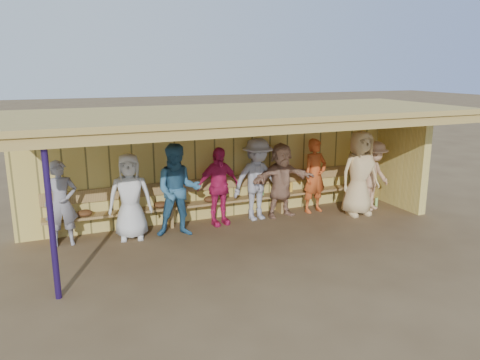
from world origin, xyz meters
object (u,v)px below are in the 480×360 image
(player_e, at_px, (257,179))
(player_f, at_px, (281,180))
(player_g, at_px, (315,176))
(bench, at_px, (227,195))
(player_a, at_px, (61,204))
(player_d, at_px, (218,186))
(player_h, at_px, (360,173))
(player_c, at_px, (178,190))
(player_b, at_px, (130,197))
(player_extra, at_px, (374,176))

(player_e, relative_size, player_f, 1.08)
(player_g, xyz_separation_m, bench, (-2.06, 0.31, -0.33))
(player_a, relative_size, player_d, 0.97)
(player_h, bearing_deg, player_g, 146.03)
(player_c, bearing_deg, player_d, 31.87)
(player_b, relative_size, player_g, 0.99)
(player_g, bearing_deg, player_h, -44.29)
(player_extra, bearing_deg, player_b, 159.45)
(player_e, bearing_deg, bench, 146.86)
(player_c, xyz_separation_m, bench, (1.27, 0.64, -0.40))
(player_g, height_order, player_h, player_h)
(player_a, height_order, player_e, player_e)
(player_f, height_order, player_h, player_h)
(player_b, bearing_deg, player_extra, 7.69)
(player_d, relative_size, player_f, 1.00)
(player_e, xyz_separation_m, player_g, (1.46, 0.00, -0.05))
(player_c, bearing_deg, player_g, 18.37)
(player_c, distance_m, player_g, 3.34)
(player_b, height_order, player_extra, player_b)
(player_e, bearing_deg, player_d, 173.92)
(player_c, bearing_deg, player_b, 179.84)
(player_b, distance_m, player_c, 0.93)
(player_d, distance_m, player_f, 1.49)
(player_d, xyz_separation_m, player_f, (1.49, 0.00, -0.00))
(player_d, xyz_separation_m, player_g, (2.36, 0.00, 0.02))
(player_extra, bearing_deg, player_e, 154.37)
(player_e, xyz_separation_m, bench, (-0.60, 0.31, -0.38))
(player_b, bearing_deg, player_c, -2.57)
(player_a, xyz_separation_m, player_c, (2.15, -0.34, 0.11))
(player_d, distance_m, player_g, 2.36)
(player_b, height_order, player_g, player_g)
(player_g, bearing_deg, player_f, 170.70)
(player_c, relative_size, bench, 0.24)
(player_a, bearing_deg, player_g, -1.01)
(player_c, xyz_separation_m, player_extra, (4.68, -0.04, -0.12))
(player_f, height_order, player_extra, player_f)
(player_b, xyz_separation_m, player_c, (0.90, -0.20, 0.08))
(player_f, distance_m, bench, 1.26)
(player_a, relative_size, player_b, 0.96)
(player_c, bearing_deg, bench, 39.46)
(player_b, distance_m, player_e, 2.77)
(player_g, bearing_deg, player_extra, -24.68)
(player_d, distance_m, bench, 0.53)
(player_a, bearing_deg, player_extra, -4.15)
(player_f, distance_m, player_g, 0.87)
(player_f, relative_size, player_g, 0.98)
(player_e, bearing_deg, player_b, 176.64)
(player_b, relative_size, bench, 0.22)
(player_f, bearing_deg, player_c, -176.10)
(player_a, bearing_deg, player_e, -1.01)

